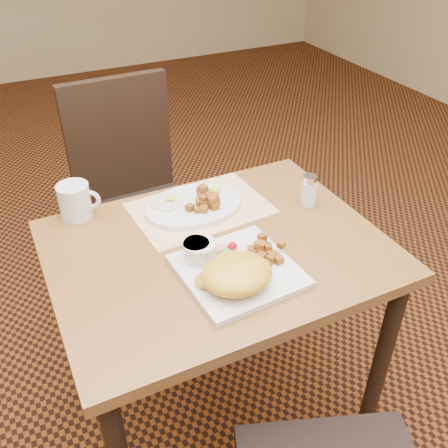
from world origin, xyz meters
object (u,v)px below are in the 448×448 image
(chair_far, at_px, (133,191))
(plate_oval, at_px, (194,205))
(salt_shaker, at_px, (309,190))
(coffee_mug, at_px, (76,201))
(plate_square, at_px, (238,271))
(table, at_px, (218,276))

(chair_far, distance_m, plate_oval, 0.57)
(salt_shaker, relative_size, coffee_mug, 0.84)
(plate_square, bearing_deg, plate_oval, 86.79)
(plate_oval, distance_m, salt_shaker, 0.35)
(coffee_mug, bearing_deg, chair_far, 56.14)
(chair_far, height_order, coffee_mug, chair_far)
(table, bearing_deg, salt_shaker, 11.65)
(table, xyz_separation_m, coffee_mug, (-0.31, 0.31, 0.16))
(chair_far, xyz_separation_m, plate_square, (0.03, -0.85, 0.22))
(salt_shaker, height_order, coffee_mug, coffee_mug)
(table, relative_size, chair_far, 0.93)
(plate_square, relative_size, salt_shaker, 2.80)
(table, xyz_separation_m, plate_oval, (0.02, 0.20, 0.12))
(plate_square, distance_m, salt_shaker, 0.40)
(chair_far, relative_size, plate_oval, 3.19)
(chair_far, height_order, plate_square, chair_far)
(salt_shaker, bearing_deg, coffee_mug, 159.35)
(coffee_mug, bearing_deg, salt_shaker, -20.65)
(table, distance_m, chair_far, 0.73)
(chair_far, xyz_separation_m, plate_oval, (0.05, -0.53, 0.22))
(plate_square, distance_m, coffee_mug, 0.54)
(chair_far, distance_m, salt_shaker, 0.80)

